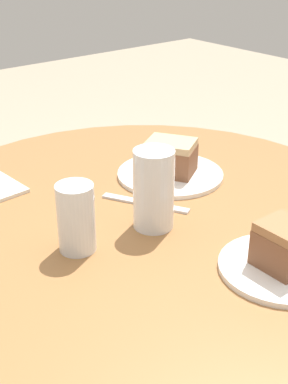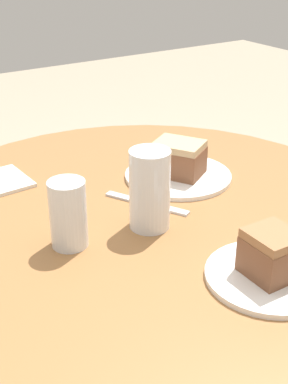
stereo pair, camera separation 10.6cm
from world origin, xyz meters
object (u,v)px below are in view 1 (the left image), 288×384
plate_far (281,268)px  glass_lemonade (154,192)px  cake_slice_far (284,246)px  plate_near (170,174)px  glass_water (76,222)px  cake_slice_near (171,157)px

plate_far → glass_lemonade: bearing=-164.7°
plate_far → cake_slice_far: cake_slice_far is taller
plate_near → cake_slice_far: (0.39, -0.11, 0.04)m
glass_water → glass_lemonade: bearing=81.7°
cake_slice_near → glass_lemonade: glass_lemonade is taller
plate_far → cake_slice_far: (0.00, 0.00, 0.04)m
plate_far → glass_lemonade: 0.26m
glass_lemonade → glass_water: glass_lemonade is taller
plate_near → glass_water: size_ratio=1.93×
cake_slice_far → glass_lemonade: bearing=-164.7°
cake_slice_near → glass_lemonade: 0.23m
plate_far → glass_lemonade: (-0.25, -0.07, 0.07)m
glass_water → cake_slice_near: bearing=110.6°
plate_near → cake_slice_far: 0.41m
cake_slice_near → cake_slice_far: same height
cake_slice_near → plate_far: bearing=-15.2°
cake_slice_near → cake_slice_far: (0.39, -0.11, 0.00)m
glass_water → plate_near: bearing=110.6°
plate_far → cake_slice_far: bearing=0.0°
cake_slice_far → glass_lemonade: size_ratio=0.53×
plate_near → glass_water: (0.12, -0.33, 0.05)m
glass_lemonade → cake_slice_near: bearing=130.0°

